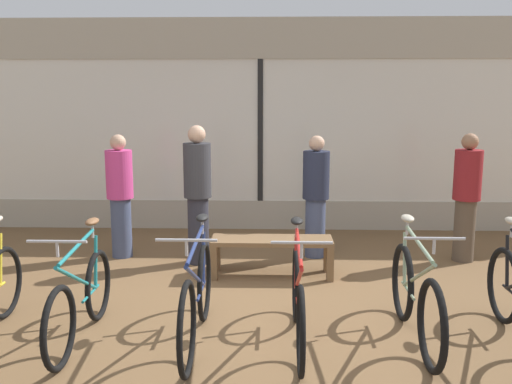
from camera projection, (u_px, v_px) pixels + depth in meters
name	position (u px, v px, depth m)	size (l,w,h in m)	color
ground_plane	(251.00, 316.00, 5.47)	(24.00, 24.00, 0.00)	brown
shop_back_wall	(260.00, 124.00, 8.66)	(12.00, 0.08, 3.20)	#B2A893
bicycle_left	(81.00, 299.00, 4.87)	(0.46, 1.65, 1.01)	black
bicycle_center_left	(197.00, 298.00, 4.81)	(0.46, 1.82, 1.05)	black
bicycle_center_right	(298.00, 300.00, 4.80)	(0.46, 1.73, 1.03)	black
bicycle_right	(415.00, 298.00, 4.85)	(0.46, 1.73, 1.04)	black
display_bench	(272.00, 245.00, 6.60)	(1.40, 0.44, 0.45)	brown
customer_near_rack	(467.00, 195.00, 7.11)	(0.36, 0.36, 1.62)	brown
customer_by_window	(198.00, 192.00, 7.00)	(0.45, 0.45, 1.72)	#2D2D38
customer_mid_floor	(120.00, 194.00, 7.29)	(0.35, 0.35, 1.59)	#424C6B
customer_near_bench	(316.00, 194.00, 7.30)	(0.34, 0.34, 1.58)	#424C6B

